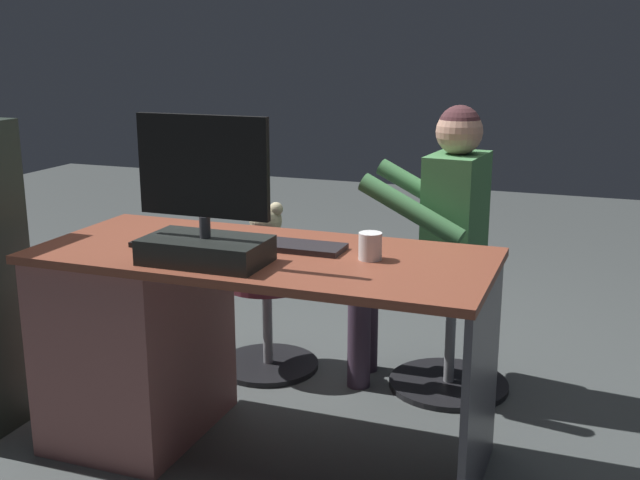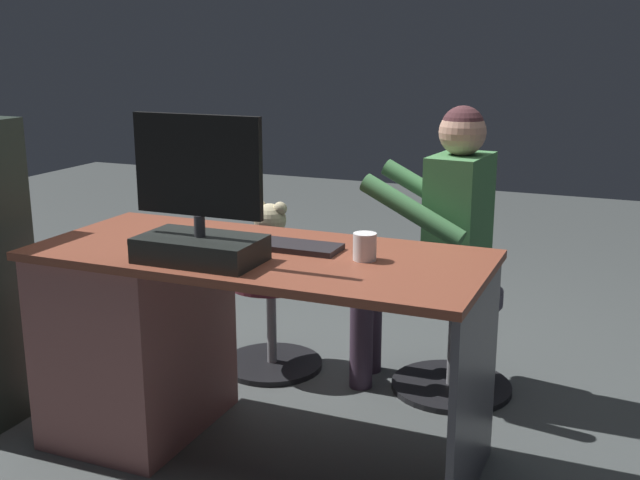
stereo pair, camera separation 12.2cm
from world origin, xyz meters
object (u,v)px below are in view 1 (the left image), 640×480
Objects in this scene: keyboard at (285,245)px; visitor_chair at (451,332)px; cup at (370,246)px; desk at (162,333)px; computer_mouse at (211,238)px; tv_remote at (147,241)px; office_chair_teddy at (267,312)px; teddy_bear at (267,240)px; person at (435,227)px; monitor at (205,222)px.

keyboard is 0.99m from visitor_chair.
desk is at bearing 2.63° from cup.
computer_mouse is 0.22m from tv_remote.
teddy_bear is at bearing -90.00° from office_chair_teddy.
teddy_bear is 0.74m from person.
tv_remote is at bearing 22.31° from computer_mouse.
keyboard is 4.38× the size of computer_mouse.
computer_mouse is 0.59m from cup.
tv_remote reaches higher than desk.
teddy_bear is 0.27× the size of person.
computer_mouse is at bearing -165.32° from desk.
computer_mouse is at bearing -65.17° from monitor.
cup reaches higher than computer_mouse.
teddy_bear is (0.19, -0.89, -0.29)m from monitor.
monitor is 0.54m from cup.
office_chair_teddy is at bearing -99.01° from desk.
keyboard is (-0.17, -0.25, -0.12)m from monitor.
computer_mouse is 0.68m from teddy_bear.
teddy_bear is at bearing -44.95° from cup.
monitor is 1.09m from office_chair_teddy.
keyboard reaches higher than desk.
cup is at bearing 135.51° from office_chair_teddy.
keyboard is at bearing -171.40° from desk.
teddy_bear reaches higher than office_chair_teddy.
computer_mouse is at bearing -152.39° from tv_remote.
computer_mouse is 0.30× the size of teddy_bear.
monitor is 1.47× the size of teddy_bear.
teddy_bear is at bearing -94.61° from tv_remote.
monitor reaches higher than cup.
visitor_chair is at bearing -174.87° from teddy_bear.
tv_remote is 0.77m from teddy_bear.
person reaches higher than teddy_bear.
person is at bearing -137.44° from desk.
monitor reaches higher than computer_mouse.
computer_mouse is at bearing -1.29° from cup.
cup is 0.07× the size of person.
office_chair_teddy is (0.19, -0.88, -0.62)m from monitor.
monitor is at bearing 101.78° from teddy_bear.
person reaches higher than cup.
monitor is (-0.30, 0.18, 0.48)m from desk.
office_chair_teddy and visitor_chair have the same top height.
office_chair_teddy is at bearing -78.08° from monitor.
desk is 0.74m from teddy_bear.
tv_remote is at bearing 12.38° from keyboard.
computer_mouse reaches higher than desk.
person is at bearing -174.12° from office_chair_teddy.
computer_mouse is at bearing 96.78° from teddy_bear.
cup reaches higher than office_chair_teddy.
monitor is at bearing 56.94° from visitor_chair.
cup is at bearing 135.05° from teddy_bear.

